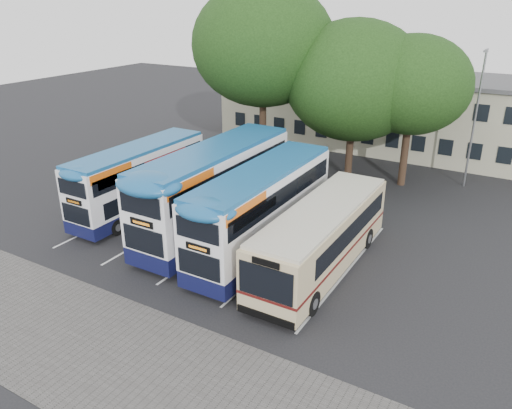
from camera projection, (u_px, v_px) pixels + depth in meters
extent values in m
plane|color=black|center=(232.00, 304.00, 21.21)|extent=(120.00, 120.00, 0.00)
cube|color=#595654|center=(111.00, 355.00, 18.16)|extent=(40.00, 6.00, 0.01)
cube|color=silver|center=(128.00, 212.00, 30.20)|extent=(0.12, 11.00, 0.01)
cube|color=silver|center=(173.00, 224.00, 28.56)|extent=(0.12, 11.00, 0.01)
cube|color=silver|center=(224.00, 238.00, 26.93)|extent=(0.12, 11.00, 0.01)
cube|color=silver|center=(282.00, 254.00, 25.29)|extent=(0.12, 11.00, 0.01)
cube|color=silver|center=(347.00, 271.00, 23.66)|extent=(0.12, 11.00, 0.01)
cube|color=#AEAA8C|center=(408.00, 114.00, 41.50)|extent=(32.00, 8.00, 6.00)
cube|color=#4C4C4F|center=(412.00, 76.00, 40.32)|extent=(32.40, 8.40, 0.30)
cube|color=black|center=(392.00, 140.00, 38.81)|extent=(30.00, 0.06, 1.20)
cube|color=black|center=(396.00, 104.00, 37.72)|extent=(30.00, 0.06, 1.20)
cylinder|color=gray|center=(475.00, 121.00, 32.55)|extent=(0.14, 0.14, 9.00)
cube|color=gray|center=(487.00, 50.00, 30.81)|extent=(0.12, 0.80, 0.12)
cube|color=gray|center=(486.00, 51.00, 30.51)|extent=(0.25, 0.50, 0.12)
cylinder|color=black|center=(263.00, 126.00, 36.36)|extent=(0.50, 0.50, 6.60)
ellipsoid|color=black|center=(263.00, 45.00, 34.16)|extent=(9.88, 9.88, 8.39)
cylinder|color=black|center=(350.00, 144.00, 34.81)|extent=(0.50, 0.50, 5.05)
ellipsoid|color=black|center=(355.00, 81.00, 33.13)|extent=(9.38, 9.38, 7.97)
cylinder|color=black|center=(405.00, 150.00, 33.59)|extent=(0.50, 0.50, 5.01)
ellipsoid|color=black|center=(413.00, 85.00, 31.92)|extent=(7.47, 7.47, 6.35)
cube|color=#10133C|center=(142.00, 201.00, 30.05)|extent=(2.29, 9.63, 0.73)
cube|color=white|center=(139.00, 173.00, 29.35)|extent=(2.29, 9.63, 2.84)
cube|color=#185690|center=(137.00, 149.00, 28.79)|extent=(2.25, 9.44, 0.28)
cube|color=black|center=(143.00, 184.00, 29.88)|extent=(2.33, 8.53, 0.92)
cube|color=black|center=(138.00, 163.00, 29.11)|extent=(2.33, 9.08, 0.83)
cube|color=orange|center=(112.00, 173.00, 25.85)|extent=(0.02, 2.94, 0.50)
cube|color=black|center=(74.00, 202.00, 25.54)|extent=(1.10, 0.06, 0.28)
cylinder|color=black|center=(159.00, 187.00, 32.83)|extent=(0.28, 0.92, 0.92)
cylinder|color=black|center=(184.00, 193.00, 31.86)|extent=(0.28, 0.92, 0.92)
cylinder|color=black|center=(90.00, 219.00, 28.09)|extent=(0.28, 0.92, 0.92)
cylinder|color=black|center=(116.00, 227.00, 27.12)|extent=(0.28, 0.92, 0.92)
cube|color=red|center=(166.00, 161.00, 29.47)|extent=(0.02, 3.67, 0.78)
cube|color=#10133C|center=(216.00, 218.00, 27.46)|extent=(2.72, 11.41, 0.87)
cube|color=white|center=(215.00, 182.00, 26.64)|extent=(2.72, 11.41, 3.37)
cube|color=#185690|center=(214.00, 151.00, 25.97)|extent=(2.66, 11.18, 0.33)
cube|color=black|center=(219.00, 196.00, 27.26)|extent=(2.76, 10.10, 1.09)
cube|color=black|center=(215.00, 169.00, 26.35)|extent=(2.76, 10.76, 0.98)
cube|color=orange|center=(192.00, 184.00, 22.50)|extent=(0.02, 3.48, 0.60)
cube|color=black|center=(141.00, 223.00, 22.13)|extent=(1.30, 0.06, 0.33)
cylinder|color=black|center=(231.00, 198.00, 30.76)|extent=(0.33, 1.09, 1.09)
cylinder|color=black|center=(265.00, 206.00, 29.61)|extent=(0.33, 1.09, 1.09)
cylinder|color=black|center=(154.00, 244.00, 25.14)|extent=(0.33, 1.09, 1.09)
cylinder|color=black|center=(193.00, 255.00, 24.00)|extent=(0.33, 1.09, 1.09)
cube|color=#10133C|center=(262.00, 238.00, 25.33)|extent=(2.51, 10.52, 0.80)
cube|color=white|center=(262.00, 203.00, 24.57)|extent=(2.51, 10.52, 3.11)
cube|color=#185690|center=(262.00, 172.00, 23.95)|extent=(2.46, 10.31, 0.30)
cube|color=black|center=(265.00, 217.00, 25.14)|extent=(2.55, 9.32, 1.00)
cube|color=black|center=(262.00, 190.00, 24.30)|extent=(2.55, 9.92, 0.90)
cube|color=orange|center=(247.00, 209.00, 20.75)|extent=(0.02, 3.21, 0.55)
cube|color=black|center=(198.00, 248.00, 20.41)|extent=(1.20, 0.06, 0.30)
cylinder|color=black|center=(271.00, 216.00, 28.37)|extent=(0.30, 1.00, 1.00)
cylinder|color=black|center=(308.00, 225.00, 27.31)|extent=(0.30, 1.00, 1.00)
cylinder|color=black|center=(204.00, 265.00, 23.19)|extent=(0.30, 1.00, 1.00)
cylinder|color=black|center=(245.00, 278.00, 22.13)|extent=(0.30, 1.00, 1.00)
cube|color=#CDB889|center=(322.00, 237.00, 23.30)|extent=(2.66, 10.63, 2.71)
cube|color=beige|center=(323.00, 209.00, 22.75)|extent=(2.55, 10.21, 0.21)
cube|color=black|center=(327.00, 224.00, 23.55)|extent=(2.70, 8.50, 0.96)
cube|color=#531110|center=(321.00, 246.00, 23.48)|extent=(2.69, 10.65, 0.13)
cube|color=black|center=(266.00, 283.00, 18.93)|extent=(2.34, 0.06, 1.38)
cylinder|color=black|center=(261.00, 287.00, 21.43)|extent=(0.32, 1.06, 1.06)
cylinder|color=black|center=(312.00, 303.00, 20.31)|extent=(0.32, 1.06, 1.06)
cylinder|color=black|center=(324.00, 228.00, 26.84)|extent=(0.32, 1.06, 1.06)
cylinder|color=black|center=(367.00, 238.00, 25.72)|extent=(0.32, 1.06, 1.06)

